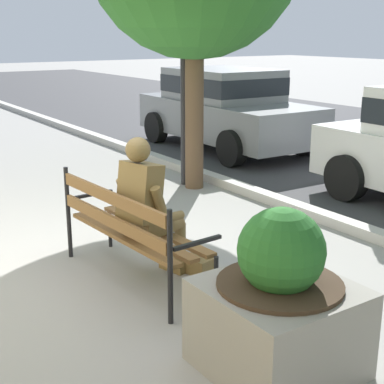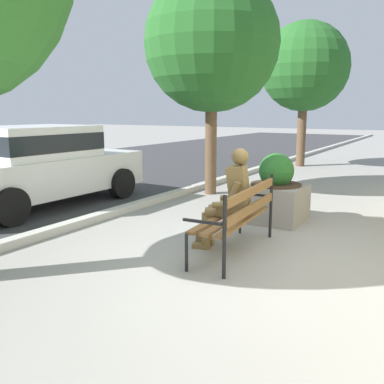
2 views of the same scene
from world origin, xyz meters
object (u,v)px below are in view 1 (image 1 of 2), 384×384
object	(u,v)px
parked_car_grey	(225,106)
lamp_post	(184,9)
bronze_statue_seated	(153,212)
concrete_planter	(279,307)
park_bench	(128,226)

from	to	relation	value
parked_car_grey	lamp_post	xyz separation A→B (m)	(1.90, -2.18, 1.71)
bronze_statue_seated	parked_car_grey	size ratio (longest dim) A/B	0.33
bronze_statue_seated	concrete_planter	bearing A→B (deg)	-1.25
parked_car_grey	lamp_post	size ratio (longest dim) A/B	1.06
concrete_planter	lamp_post	xyz separation A→B (m)	(-4.49, 2.18, 2.09)
parked_car_grey	lamp_post	distance (m)	3.36
parked_car_grey	lamp_post	world-z (taller)	lamp_post
park_bench	bronze_statue_seated	xyz separation A→B (m)	(0.10, 0.21, 0.12)
concrete_planter	lamp_post	world-z (taller)	lamp_post
lamp_post	bronze_statue_seated	bearing A→B (deg)	-37.81
bronze_statue_seated	parked_car_grey	world-z (taller)	parked_car_grey
parked_car_grey	bronze_statue_seated	bearing A→B (deg)	-42.89
bronze_statue_seated	lamp_post	distance (m)	3.97
concrete_planter	bronze_statue_seated	bearing A→B (deg)	178.75
bronze_statue_seated	concrete_planter	distance (m)	1.74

